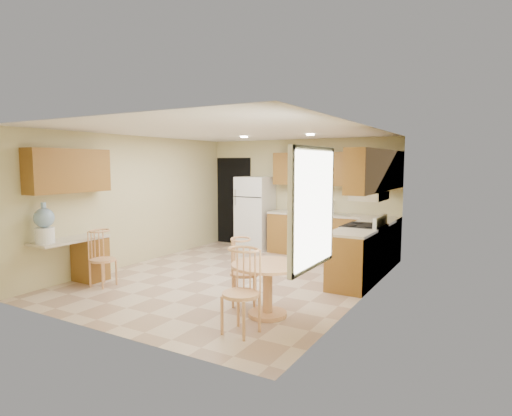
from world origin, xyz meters
The scene contains 30 objects.
floor centered at (0.00, 0.00, 0.00)m, with size 5.50×5.50×0.00m, color #C8AD91.
ceiling centered at (0.00, 0.00, 2.50)m, with size 4.50×5.50×0.02m, color white.
wall_back centered at (0.00, 2.75, 1.25)m, with size 4.50×0.02×2.50m, color #CFC38B.
wall_front centered at (0.00, -2.75, 1.25)m, with size 4.50×0.02×2.50m, color #CFC38B.
wall_left centered at (-2.25, 0.00, 1.25)m, with size 0.02×5.50×2.50m, color #CFC38B.
wall_right centered at (2.25, 0.00, 1.25)m, with size 0.02×5.50×2.50m, color #CFC38B.
doorway centered at (-1.75, 2.73, 1.05)m, with size 0.90×0.02×2.10m, color black.
base_cab_back centered at (0.88, 2.45, 0.43)m, with size 2.75×0.60×0.87m, color olive.
counter_back centered at (0.88, 2.45, 0.89)m, with size 2.75×0.63×0.04m, color beige.
base_cab_right_a centered at (1.95, 1.85, 0.43)m, with size 0.60×0.59×0.87m, color olive.
counter_right_a centered at (1.95, 1.85, 0.89)m, with size 0.63×0.59×0.04m, color beige.
base_cab_right_b centered at (1.95, 0.40, 0.43)m, with size 0.60×0.80×0.87m, color olive.
counter_right_b centered at (1.95, 0.40, 0.89)m, with size 0.63×0.80×0.04m, color beige.
upper_cab_back centered at (0.88, 2.58, 1.85)m, with size 2.75×0.33×0.70m, color olive.
upper_cab_right centered at (2.08, 1.21, 1.85)m, with size 0.33×2.42×0.70m, color olive.
upper_cab_left centered at (-2.08, -1.60, 1.85)m, with size 0.33×1.40×0.70m, color olive.
sink centered at (0.85, 2.45, 0.91)m, with size 0.78×0.44×0.01m, color silver.
range_hood centered at (2.00, 1.18, 1.42)m, with size 0.50×0.76×0.14m, color silver.
desk_pedestal centered at (-2.00, -1.32, 0.36)m, with size 0.48×0.42×0.72m, color olive.
desk_top centered at (-2.00, -1.70, 0.75)m, with size 0.50×1.20×0.04m, color beige.
window centered at (2.23, -1.85, 1.50)m, with size 0.06×1.12×1.30m.
can_light_a centered at (-0.50, 1.20, 2.48)m, with size 0.14×0.14×0.02m, color white.
can_light_b centered at (0.90, 1.20, 2.48)m, with size 0.14×0.14×0.02m, color white.
refrigerator centered at (-0.95, 2.40, 0.83)m, with size 0.73×0.71×1.66m.
stove centered at (1.92, 1.18, 0.47)m, with size 0.65×0.76×1.09m.
dining_table centered at (1.40, -1.33, 0.45)m, with size 0.93×0.93×0.69m.
chair_table_a centered at (0.89, -1.17, 0.56)m, with size 0.41×0.52×0.93m.
chair_table_b centered at (1.40, -2.07, 0.60)m, with size 0.44×0.44×0.98m.
chair_desk centered at (-1.55, -1.53, 0.55)m, with size 0.40×0.51×0.90m.
water_crock centered at (-2.00, -2.12, 1.05)m, with size 0.30×0.30×0.62m.
Camera 1 is at (3.95, -6.04, 1.97)m, focal length 30.00 mm.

